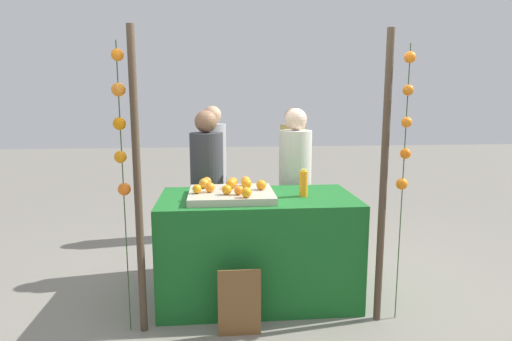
% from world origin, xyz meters
% --- Properties ---
extents(ground_plane, '(24.00, 24.00, 0.00)m').
position_xyz_m(ground_plane, '(0.00, 0.00, 0.00)').
color(ground_plane, gray).
extents(stall_counter, '(1.68, 0.89, 0.92)m').
position_xyz_m(stall_counter, '(0.00, 0.00, 0.46)').
color(stall_counter, '#196023').
rests_on(stall_counter, ground_plane).
extents(orange_tray, '(0.71, 0.62, 0.06)m').
position_xyz_m(orange_tray, '(-0.23, -0.05, 0.95)').
color(orange_tray, '#B2AD99').
rests_on(orange_tray, stall_counter).
extents(orange_0, '(0.08, 0.08, 0.08)m').
position_xyz_m(orange_0, '(-0.09, 0.18, 1.03)').
color(orange_0, orange).
rests_on(orange_0, orange_tray).
extents(orange_1, '(0.08, 0.08, 0.08)m').
position_xyz_m(orange_1, '(-0.27, -0.18, 1.03)').
color(orange_1, orange).
rests_on(orange_1, orange_tray).
extents(orange_2, '(0.08, 0.08, 0.08)m').
position_xyz_m(orange_2, '(-0.12, -0.30, 1.03)').
color(orange_2, orange).
rests_on(orange_2, orange_tray).
extents(orange_3, '(0.08, 0.08, 0.08)m').
position_xyz_m(orange_3, '(-0.41, -0.07, 1.03)').
color(orange_3, orange).
rests_on(orange_3, orange_tray).
extents(orange_4, '(0.07, 0.07, 0.07)m').
position_xyz_m(orange_4, '(-0.17, -0.19, 1.02)').
color(orange_4, orange).
rests_on(orange_4, orange_tray).
extents(orange_5, '(0.08, 0.08, 0.08)m').
position_xyz_m(orange_5, '(-0.51, -0.11, 1.02)').
color(orange_5, orange).
rests_on(orange_5, orange_tray).
extents(orange_6, '(0.09, 0.09, 0.09)m').
position_xyz_m(orange_6, '(-0.46, 0.09, 1.03)').
color(orange_6, orange).
rests_on(orange_6, orange_tray).
extents(orange_7, '(0.08, 0.08, 0.08)m').
position_xyz_m(orange_7, '(-0.21, 0.13, 1.03)').
color(orange_7, orange).
rests_on(orange_7, orange_tray).
extents(orange_8, '(0.09, 0.09, 0.09)m').
position_xyz_m(orange_8, '(0.03, -0.02, 1.03)').
color(orange_8, orange).
rests_on(orange_8, orange_tray).
extents(orange_9, '(0.09, 0.09, 0.09)m').
position_xyz_m(orange_9, '(-0.09, 0.04, 1.03)').
color(orange_9, orange).
rests_on(orange_9, orange_tray).
extents(orange_10, '(0.08, 0.08, 0.08)m').
position_xyz_m(orange_10, '(-0.44, 0.19, 1.03)').
color(orange_10, orange).
rests_on(orange_10, orange_tray).
extents(orange_11, '(0.09, 0.09, 0.09)m').
position_xyz_m(orange_11, '(-0.23, 0.05, 1.03)').
color(orange_11, orange).
rests_on(orange_11, orange_tray).
extents(juice_bottle, '(0.07, 0.07, 0.24)m').
position_xyz_m(juice_bottle, '(0.39, -0.04, 1.04)').
color(juice_bottle, orange).
rests_on(juice_bottle, stall_counter).
extents(chalkboard_sign, '(0.32, 0.03, 0.53)m').
position_xyz_m(chalkboard_sign, '(-0.19, -0.62, 0.25)').
color(chalkboard_sign, brown).
rests_on(chalkboard_sign, ground_plane).
extents(vendor_left, '(0.33, 0.33, 1.65)m').
position_xyz_m(vendor_left, '(-0.45, 0.66, 0.77)').
color(vendor_left, '#333338').
rests_on(vendor_left, ground_plane).
extents(vendor_right, '(0.33, 0.33, 1.66)m').
position_xyz_m(vendor_right, '(0.45, 0.70, 0.77)').
color(vendor_right, beige).
rests_on(vendor_right, ground_plane).
extents(crowd_person_0, '(0.33, 0.33, 1.67)m').
position_xyz_m(crowd_person_0, '(-0.40, 1.81, 0.78)').
color(crowd_person_0, '#99999E').
rests_on(crowd_person_0, ground_plane).
extents(crowd_person_1, '(0.33, 0.33, 1.63)m').
position_xyz_m(crowd_person_1, '(0.65, 2.02, 0.76)').
color(crowd_person_1, tan).
rests_on(crowd_person_1, ground_plane).
extents(canopy_post_left, '(0.06, 0.06, 2.26)m').
position_xyz_m(canopy_post_left, '(-0.92, -0.48, 1.13)').
color(canopy_post_left, '#473828').
rests_on(canopy_post_left, ground_plane).
extents(canopy_post_right, '(0.06, 0.06, 2.26)m').
position_xyz_m(canopy_post_right, '(0.92, -0.48, 1.13)').
color(canopy_post_right, '#473828').
rests_on(canopy_post_right, ground_plane).
extents(garland_strand_left, '(0.11, 0.10, 2.16)m').
position_xyz_m(garland_strand_left, '(-1.03, -0.48, 1.56)').
color(garland_strand_left, '#2D4C23').
rests_on(garland_strand_left, ground_plane).
extents(garland_strand_right, '(0.10, 0.10, 2.16)m').
position_xyz_m(garland_strand_right, '(1.08, -0.48, 1.54)').
color(garland_strand_right, '#2D4C23').
rests_on(garland_strand_right, ground_plane).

